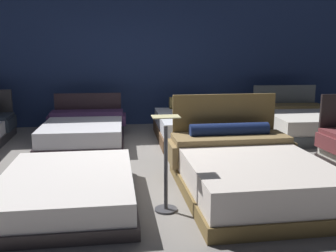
% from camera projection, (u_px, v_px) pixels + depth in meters
% --- Properties ---
extents(ground_plane, '(18.00, 18.00, 0.02)m').
position_uv_depth(ground_plane, '(149.00, 163.00, 5.78)').
color(ground_plane, gray).
extents(showroom_back_wall, '(18.00, 0.06, 3.50)m').
position_uv_depth(showroom_back_wall, '(135.00, 46.00, 8.44)').
color(showroom_back_wall, navy).
rests_on(showroom_back_wall, ground_plane).
extents(bed_1, '(1.49, 1.97, 0.35)m').
position_uv_depth(bed_1, '(68.00, 189.00, 4.21)').
color(bed_1, '#342D2D').
rests_on(bed_1, ground_plane).
extents(bed_2, '(1.67, 2.18, 1.07)m').
position_uv_depth(bed_2, '(247.00, 171.00, 4.53)').
color(bed_2, brown).
rests_on(bed_2, ground_plane).
extents(bed_5, '(1.55, 2.07, 0.80)m').
position_uv_depth(bed_5, '(84.00, 131.00, 7.01)').
color(bed_5, black).
rests_on(bed_5, ground_plane).
extents(bed_6, '(1.59, 2.02, 0.72)m').
position_uv_depth(bed_6, '(197.00, 126.00, 7.28)').
color(bed_6, brown).
rests_on(bed_6, ground_plane).
extents(bed_7, '(1.63, 2.14, 0.91)m').
position_uv_depth(bed_7, '(301.00, 123.00, 7.62)').
color(bed_7, '#4C5459').
rests_on(bed_7, ground_plane).
extents(price_sign, '(0.28, 0.24, 1.02)m').
position_uv_depth(price_sign, '(166.00, 175.00, 3.99)').
color(price_sign, '#3F3F44').
rests_on(price_sign, ground_plane).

